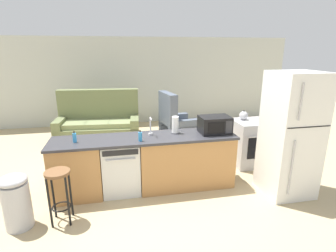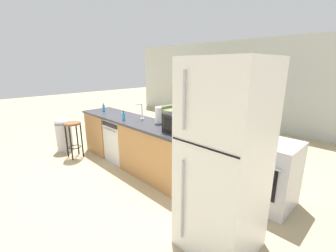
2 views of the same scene
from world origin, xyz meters
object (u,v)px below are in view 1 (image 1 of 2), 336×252
Objects in this scene: microwave at (215,125)px; armchair at (175,125)px; kettle at (244,115)px; couch at (99,125)px; bar_stool at (59,186)px; stove_range at (252,143)px; paper_towel_roll at (175,125)px; refrigerator at (291,135)px; trash_bin at (16,201)px; soap_bottle at (140,136)px; dish_soap_bottle at (75,138)px; dishwasher at (121,167)px.

armchair is (-0.11, 2.45, -0.69)m from microwave.
microwave reaches higher than kettle.
couch is 1.94m from armchair.
bar_stool is at bearing -157.52° from kettle.
couch is at bearing 173.72° from armchair.
bar_stool is 0.62× the size of armchair.
paper_towel_roll is (-1.68, -0.44, 0.59)m from stove_range.
bar_stool is at bearing -178.06° from refrigerator.
bar_stool is 0.36× the size of couch.
armchair is (-1.15, 1.90, -0.10)m from stove_range.
couch reaches higher than stove_range.
trash_bin is 4.19m from armchair.
refrigerator is 3.87× the size of microwave.
armchair reaches higher than paper_towel_roll.
couch is (-0.78, 2.83, -0.58)m from soap_bottle.
kettle reaches higher than stove_range.
kettle is at bearing 38.05° from microwave.
trash_bin is at bearing -179.11° from bar_stool.
soap_bottle is at bearing 23.63° from bar_stool.
soap_bottle is 2.93m from armchair.
soap_bottle is at bearing -172.18° from microwave.
paper_towel_roll is 1.59m from dish_soap_bottle.
microwave is 3.41m from couch.
armchair is at bearing 53.96° from bar_stool.
stove_range is at bearing 89.99° from refrigerator.
couch is at bearing 84.16° from bar_stool.
bar_stool is at bearing -155.89° from paper_towel_roll.
kettle is 2.12m from armchair.
kettle is 0.17× the size of armchair.
paper_towel_roll is 0.14× the size of couch.
dish_soap_bottle is 1.11m from trash_bin.
microwave is 3.06m from trash_bin.
bar_stool is at bearing -160.43° from stove_range.
microwave is at bearing -141.95° from kettle.
paper_towel_roll is at bearing 24.11° from bar_stool.
microwave is 1.77× the size of paper_towel_roll.
armchair is at bearing 121.14° from stove_range.
soap_bottle is (0.31, -0.17, 0.55)m from dishwasher.
microwave reaches higher than dishwasher.
soap_bottle reaches higher than dishwasher.
stove_range is 5.11× the size of soap_bottle.
refrigerator is 3.44m from bar_stool.
kettle is (1.51, 0.57, -0.05)m from paper_towel_roll.
paper_towel_roll reaches higher than stove_range.
bar_stool is at bearing -126.04° from armchair.
refrigerator reaches higher than armchair.
dish_soap_bottle is 0.24× the size of trash_bin.
armchair is at bearing 110.95° from refrigerator.
microwave is at bearing 152.08° from refrigerator.
couch is at bearing 86.07° from dish_soap_bottle.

